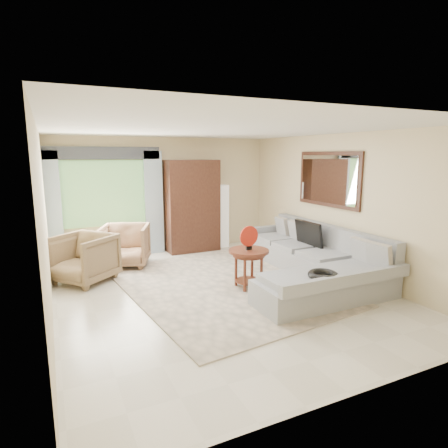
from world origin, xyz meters
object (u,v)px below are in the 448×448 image
armchair_right (125,245)px  armoire (192,206)px  floor_lamp (222,216)px  coffee_table (249,268)px  armchair_left (83,258)px  tv_screen (309,234)px  sectional_sofa (314,264)px  potted_plant (64,251)px

armchair_right → armoire: bearing=41.0°
armchair_right → floor_lamp: floor_lamp is taller
coffee_table → armchair_left: 2.90m
tv_screen → floor_lamp: floor_lamp is taller
tv_screen → coffee_table: tv_screen is taller
armchair_left → armoire: armoire is taller
armoire → tv_screen: bearing=-57.7°
sectional_sofa → coffee_table: bearing=175.4°
coffee_table → potted_plant: coffee_table is taller
armchair_left → floor_lamp: 3.59m
sectional_sofa → armoire: 3.24m
sectional_sofa → coffee_table: sectional_sofa is taller
coffee_table → potted_plant: 3.90m
armchair_left → armoire: (2.51, 1.28, 0.62)m
armoire → coffee_table: bearing=-90.9°
tv_screen → armoire: (-1.50, 2.37, 0.33)m
coffee_table → floor_lamp: bearing=73.5°
tv_screen → coffee_table: bearing=-164.8°
tv_screen → potted_plant: 4.91m
armchair_right → potted_plant: size_ratio=1.64×
armchair_left → armchair_right: armchair_left is taller
coffee_table → armoire: size_ratio=0.32×
tv_screen → potted_plant: size_ratio=1.31×
potted_plant → armoire: (2.78, 0.01, 0.77)m
sectional_sofa → armchair_left: 4.08m
armchair_right → armoire: armoire is taller
coffee_table → sectional_sofa: bearing=-4.6°
armoire → floor_lamp: (0.80, 0.06, -0.30)m
armchair_left → armchair_right: (0.85, 0.68, -0.01)m
potted_plant → floor_lamp: (3.58, 0.07, 0.47)m
armchair_right → potted_plant: armchair_right is taller
armchair_left → floor_lamp: (3.31, 1.34, 0.32)m
armchair_left → sectional_sofa: bearing=26.1°
armoire → armchair_left: bearing=-153.1°
armchair_right → potted_plant: bearing=173.7°
tv_screen → armchair_right: tv_screen is taller
floor_lamp → tv_screen: bearing=-73.9°
sectional_sofa → armchair_left: size_ratio=3.68×
potted_plant → armchair_left: bearing=-78.1°
coffee_table → armchair_left: (-2.47, 1.52, 0.08)m
tv_screen → coffee_table: 1.64m
armchair_left → armoire: size_ratio=0.45×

